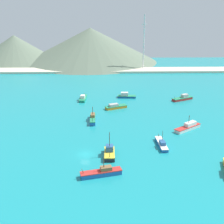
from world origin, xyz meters
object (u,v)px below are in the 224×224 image
object	(u,v)px
fishing_boat_1	(188,127)
fishing_boat_10	(126,96)
fishing_boat_7	(83,98)
fishing_boat_5	(183,98)
fishing_boat_8	(93,119)
radio_tower	(144,42)
fishing_boat_3	(162,144)
fishing_boat_9	(116,107)
fishing_boat_2	(102,172)
fishing_boat_6	(109,153)

from	to	relation	value
fishing_boat_1	fishing_boat_10	xyz separation A→B (m)	(-18.36, 37.88, -0.02)
fishing_boat_7	fishing_boat_10	distance (m)	19.64
fishing_boat_5	fishing_boat_7	bearing A→B (deg)	177.99
fishing_boat_8	radio_tower	size ratio (longest dim) A/B	0.27
fishing_boat_3	fishing_boat_9	distance (m)	36.92
fishing_boat_1	fishing_boat_7	bearing A→B (deg)	137.20
fishing_boat_2	radio_tower	size ratio (longest dim) A/B	0.29
fishing_boat_1	fishing_boat_5	bearing A→B (deg)	78.82
fishing_boat_5	radio_tower	world-z (taller)	radio_tower
fishing_boat_6	fishing_boat_8	size ratio (longest dim) A/B	0.74
fishing_boat_7	fishing_boat_1	bearing A→B (deg)	-42.80
fishing_boat_3	fishing_boat_8	xyz separation A→B (m)	(-21.13, 20.81, 0.22)
fishing_boat_8	fishing_boat_1	bearing A→B (deg)	-14.55
fishing_boat_2	radio_tower	world-z (taller)	radio_tower
fishing_boat_1	fishing_boat_5	world-z (taller)	fishing_boat_1
fishing_boat_10	fishing_boat_5	bearing A→B (deg)	-10.10
fishing_boat_6	fishing_boat_8	distance (m)	27.26
fishing_boat_9	fishing_boat_5	bearing A→B (deg)	20.05
fishing_boat_9	fishing_boat_2	bearing A→B (deg)	-95.76
fishing_boat_5	fishing_boat_10	world-z (taller)	fishing_boat_5
fishing_boat_5	fishing_boat_6	size ratio (longest dim) A/B	1.42
fishing_boat_8	fishing_boat_3	bearing A→B (deg)	-44.56
fishing_boat_3	fishing_boat_5	bearing A→B (deg)	68.69
fishing_boat_9	fishing_boat_10	distance (m)	16.40
fishing_boat_1	fishing_boat_6	xyz separation A→B (m)	(-26.76, -18.26, 0.11)
fishing_boat_10	fishing_boat_3	bearing A→B (deg)	-81.97
fishing_boat_9	fishing_boat_7	bearing A→B (deg)	138.18
fishing_boat_7	fishing_boat_8	xyz separation A→B (m)	(5.39, -26.57, 0.18)
fishing_boat_3	radio_tower	size ratio (longest dim) A/B	0.27
fishing_boat_6	radio_tower	distance (m)	123.77
fishing_boat_2	fishing_boat_10	size ratio (longest dim) A/B	1.23
fishing_boat_3	fishing_boat_10	world-z (taller)	fishing_boat_3
fishing_boat_8	radio_tower	distance (m)	99.62
fishing_boat_5	fishing_boat_6	xyz separation A→B (m)	(-33.37, -51.69, 0.15)
fishing_boat_3	fishing_boat_9	world-z (taller)	fishing_boat_3
fishing_boat_9	radio_tower	bearing A→B (deg)	75.23
fishing_boat_6	fishing_boat_7	world-z (taller)	fishing_boat_6
fishing_boat_7	fishing_boat_9	bearing A→B (deg)	-41.82
fishing_boat_6	fishing_boat_2	bearing A→B (deg)	-101.55
fishing_boat_8	fishing_boat_2	bearing A→B (deg)	-84.36
fishing_boat_6	fishing_boat_10	bearing A→B (deg)	81.49
fishing_boat_1	radio_tower	size ratio (longest dim) A/B	0.29
fishing_boat_1	fishing_boat_10	world-z (taller)	fishing_boat_1
fishing_boat_10	radio_tower	distance (m)	68.16
fishing_boat_7	fishing_boat_5	bearing A→B (deg)	-2.01
fishing_boat_5	fishing_boat_10	size ratio (longest dim) A/B	1.19
fishing_boat_10	radio_tower	xyz separation A→B (m)	(15.65, 64.07, 17.21)
fishing_boat_2	fishing_boat_9	size ratio (longest dim) A/B	1.12
fishing_boat_5	radio_tower	distance (m)	71.26
fishing_boat_1	fishing_boat_2	world-z (taller)	fishing_boat_1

